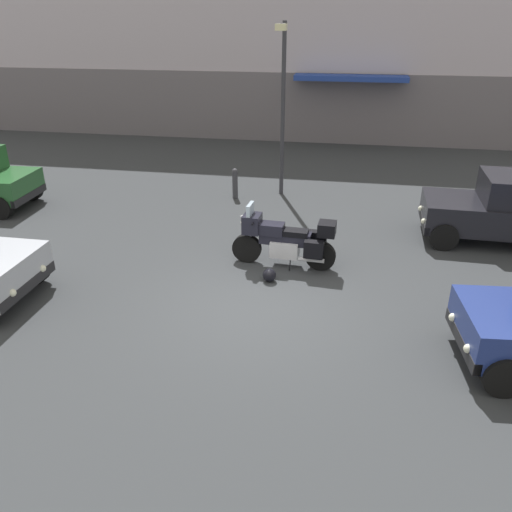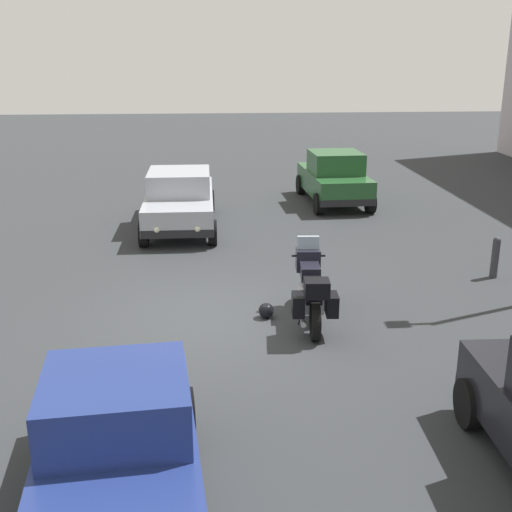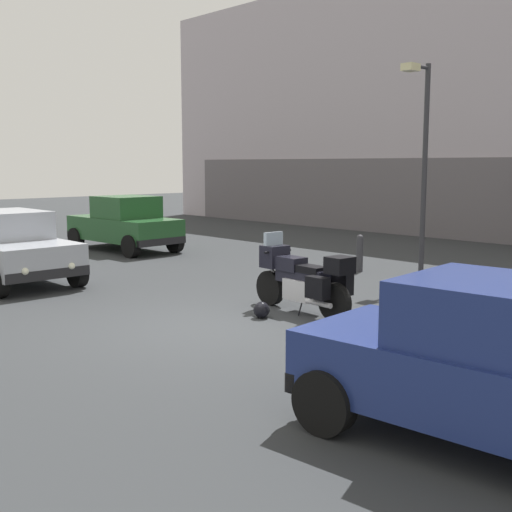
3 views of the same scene
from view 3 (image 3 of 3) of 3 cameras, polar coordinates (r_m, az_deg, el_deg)
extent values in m
plane|color=#2D3033|center=(10.33, -3.98, -6.31)|extent=(80.00, 80.00, 0.00)
cylinder|color=black|center=(11.84, 1.28, -2.84)|extent=(0.65, 0.18, 0.64)
cylinder|color=black|center=(10.70, 6.98, -4.09)|extent=(0.65, 0.18, 0.64)
cylinder|color=#B7B7BC|center=(11.76, 1.35, -0.79)|extent=(0.33, 0.09, 0.68)
cube|color=#B7B7BC|center=(11.21, 4.13, -2.96)|extent=(0.62, 0.44, 0.36)
cube|color=black|center=(11.17, 4.14, -1.76)|extent=(1.12, 0.35, 0.28)
cube|color=black|center=(11.35, 3.10, -0.66)|extent=(0.54, 0.37, 0.24)
cube|color=black|center=(11.00, 4.87, -1.17)|extent=(0.58, 0.33, 0.12)
cube|color=black|center=(11.66, 1.67, -0.03)|extent=(0.39, 0.46, 0.40)
cube|color=#8C9EAD|center=(11.65, 1.55, 1.46)|extent=(0.10, 0.40, 0.28)
sphere|color=#EAEACC|center=(11.79, 1.09, 0.07)|extent=(0.14, 0.14, 0.14)
cylinder|color=black|center=(11.58, 1.93, 0.42)|extent=(0.08, 0.62, 0.04)
cylinder|color=#B7B7BC|center=(10.68, 5.58, -4.20)|extent=(0.55, 0.12, 0.09)
cube|color=black|center=(10.53, 5.48, -2.82)|extent=(0.41, 0.22, 0.36)
cube|color=black|center=(10.93, 7.56, -2.45)|extent=(0.41, 0.22, 0.36)
cube|color=black|center=(10.52, 7.44, -0.82)|extent=(0.38, 0.42, 0.28)
cylinder|color=black|center=(11.04, 3.98, -4.57)|extent=(0.03, 0.13, 0.29)
sphere|color=black|center=(10.87, 0.49, -4.80)|extent=(0.28, 0.28, 0.28)
cube|color=#9EA3AD|center=(15.32, -21.56, 0.31)|extent=(4.51, 1.77, 0.64)
cube|color=#9EA3AD|center=(15.20, -21.61, 2.60)|extent=(1.91, 1.63, 0.60)
cube|color=#8C9EAD|center=(14.38, -20.26, 2.38)|extent=(0.06, 1.50, 0.51)
cube|color=black|center=(13.35, -17.96, -1.55)|extent=(0.13, 1.76, 0.20)
cylinder|color=black|center=(14.09, -15.56, -1.37)|extent=(0.64, 0.22, 0.64)
cylinder|color=black|center=(17.32, -21.17, 0.10)|extent=(0.64, 0.22, 0.64)
sphere|color=silver|center=(13.50, -16.04, -0.85)|extent=(0.14, 0.14, 0.14)
sphere|color=silver|center=(13.09, -19.79, -1.29)|extent=(0.14, 0.14, 0.14)
cube|color=navy|center=(6.29, 19.68, -10.26)|extent=(3.53, 1.86, 0.64)
cube|color=navy|center=(6.12, 19.95, -4.74)|extent=(1.52, 1.56, 0.60)
cube|color=#8C9EAD|center=(6.38, 14.52, -4.00)|extent=(0.18, 1.33, 0.51)
cube|color=black|center=(7.09, 6.96, -9.61)|extent=(0.26, 1.56, 0.20)
cylinder|color=black|center=(6.33, 6.10, -12.75)|extent=(0.66, 0.28, 0.64)
cylinder|color=black|center=(7.52, 12.75, -9.49)|extent=(0.66, 0.28, 0.64)
sphere|color=silver|center=(6.75, 4.53, -9.42)|extent=(0.14, 0.14, 0.14)
sphere|color=silver|center=(7.42, 8.56, -7.85)|extent=(0.14, 0.14, 0.14)
cube|color=#235128|center=(19.73, -11.62, 2.39)|extent=(3.86, 1.80, 0.68)
cube|color=#235128|center=(19.55, -11.43, 4.29)|extent=(1.66, 1.57, 0.64)
cube|color=#8C9EAD|center=(20.17, -12.64, 4.37)|extent=(0.12, 1.40, 0.54)
cube|color=#8C9EAD|center=(18.94, -10.15, 4.20)|extent=(0.12, 1.40, 0.51)
cube|color=black|center=(21.30, -14.40, 2.07)|extent=(0.19, 1.64, 0.20)
cube|color=black|center=(18.26, -8.34, 1.27)|extent=(0.19, 1.64, 0.20)
cylinder|color=black|center=(20.58, -15.66, 1.54)|extent=(0.65, 0.25, 0.64)
cylinder|color=black|center=(21.39, -12.05, 1.90)|extent=(0.65, 0.25, 0.64)
cylinder|color=black|center=(18.14, -11.06, 0.84)|extent=(0.65, 0.25, 0.64)
cylinder|color=black|center=(19.06, -7.20, 1.27)|extent=(0.65, 0.25, 0.64)
sphere|color=silver|center=(21.11, -15.53, 2.30)|extent=(0.14, 0.14, 0.14)
sphere|color=silver|center=(21.57, -13.46, 2.49)|extent=(0.14, 0.14, 0.14)
cylinder|color=#2D2D33|center=(15.38, 14.71, 7.25)|extent=(0.12, 0.12, 4.82)
cylinder|color=#2D2D33|center=(15.23, 14.30, 15.97)|extent=(0.08, 0.70, 0.08)
cube|color=beige|center=(14.94, 13.54, 15.96)|extent=(0.28, 0.36, 0.16)
cylinder|color=#333338|center=(15.71, 9.18, 0.11)|extent=(0.16, 0.16, 0.82)
sphere|color=#333338|center=(15.66, 9.21, 1.60)|extent=(0.16, 0.16, 0.16)
camera|label=1|loc=(6.97, -62.94, 24.09)|focal=36.05mm
camera|label=2|loc=(7.37, 75.80, 18.31)|focal=45.63mm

